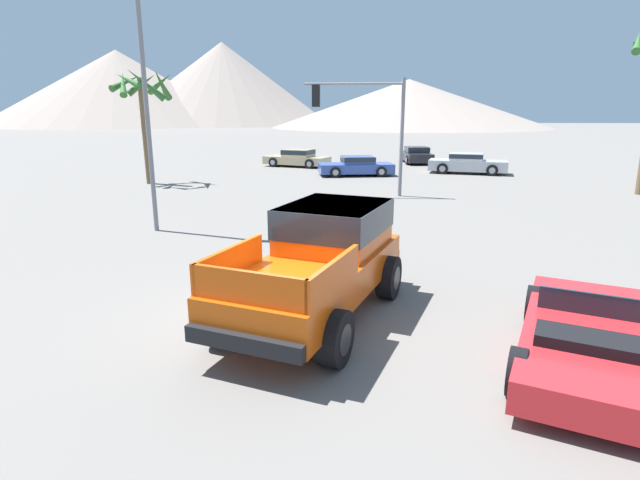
{
  "coord_description": "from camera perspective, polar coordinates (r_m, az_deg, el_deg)",
  "views": [
    {
      "loc": [
        1.12,
        -8.36,
        3.66
      ],
      "look_at": [
        0.29,
        1.08,
        1.21
      ],
      "focal_mm": 28.0,
      "sensor_mm": 36.0,
      "label": 1
    }
  ],
  "objects": [
    {
      "name": "ground_plane",
      "position": [
        9.19,
        -2.44,
        -8.96
      ],
      "size": [
        320.0,
        320.0,
        0.0
      ],
      "primitive_type": "plane",
      "color": "slate"
    },
    {
      "name": "orange_pickup_truck",
      "position": [
        9.19,
        0.37,
        -1.68
      ],
      "size": [
        3.31,
        5.4,
        1.94
      ],
      "rotation": [
        0.0,
        0.0,
        -0.31
      ],
      "color": "#CC4C0C",
      "rests_on": "ground_plane"
    },
    {
      "name": "red_convertible_car",
      "position": [
        8.43,
        28.45,
        -10.06
      ],
      "size": [
        3.26,
        4.66,
        0.97
      ],
      "rotation": [
        0.0,
        0.0,
        -0.38
      ],
      "color": "red",
      "rests_on": "ground_plane"
    },
    {
      "name": "parked_car_silver",
      "position": [
        31.66,
        16.49,
        8.42
      ],
      "size": [
        4.81,
        2.7,
        1.21
      ],
      "rotation": [
        0.0,
        0.0,
        4.48
      ],
      "color": "#B7BABF",
      "rests_on": "ground_plane"
    },
    {
      "name": "parked_car_tan",
      "position": [
        34.24,
        -2.61,
        9.37
      ],
      "size": [
        4.69,
        3.07,
        1.16
      ],
      "rotation": [
        0.0,
        0.0,
        1.25
      ],
      "color": "tan",
      "rests_on": "ground_plane"
    },
    {
      "name": "parked_car_dark",
      "position": [
        37.26,
        10.96,
        9.56
      ],
      "size": [
        2.17,
        4.21,
        1.18
      ],
      "rotation": [
        0.0,
        0.0,
        0.09
      ],
      "color": "#232328",
      "rests_on": "ground_plane"
    },
    {
      "name": "parked_car_blue",
      "position": [
        29.48,
        4.17,
        8.48
      ],
      "size": [
        4.54,
        2.61,
        1.12
      ],
      "rotation": [
        0.0,
        0.0,
        1.77
      ],
      "color": "#334C9E",
      "rests_on": "ground_plane"
    },
    {
      "name": "traffic_light_main",
      "position": [
        22.21,
        4.81,
        14.24
      ],
      "size": [
        4.31,
        0.38,
        5.03
      ],
      "rotation": [
        0.0,
        0.0,
        3.14
      ],
      "color": "slate",
      "rests_on": "ground_plane"
    },
    {
      "name": "street_lamp_post",
      "position": [
        16.24,
        -19.54,
        17.82
      ],
      "size": [
        0.9,
        0.24,
        8.07
      ],
      "color": "slate",
      "rests_on": "ground_plane"
    },
    {
      "name": "palm_tree_tall",
      "position": [
        27.37,
        -19.58,
        15.13
      ],
      "size": [
        3.05,
        3.13,
        5.71
      ],
      "color": "brown",
      "rests_on": "ground_plane"
    },
    {
      "name": "distant_mountain_range",
      "position": [
        138.81,
        -12.02,
        16.51
      ],
      "size": [
        138.87,
        83.5,
        21.95
      ],
      "color": "gray",
      "rests_on": "ground_plane"
    }
  ]
}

